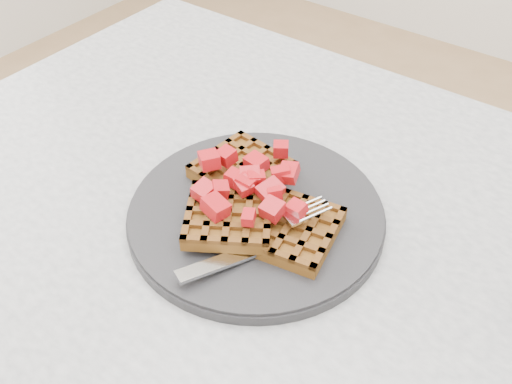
% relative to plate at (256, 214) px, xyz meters
% --- Properties ---
extents(table, '(1.20, 0.80, 0.75)m').
position_rel_plate_xyz_m(table, '(0.13, -0.03, -0.12)').
color(table, beige).
rests_on(table, ground).
extents(plate, '(0.28, 0.28, 0.02)m').
position_rel_plate_xyz_m(plate, '(0.00, 0.00, 0.00)').
color(plate, black).
rests_on(plate, table).
extents(waffles, '(0.20, 0.19, 0.03)m').
position_rel_plate_xyz_m(waffles, '(0.00, -0.00, 0.02)').
color(waffles, brown).
rests_on(waffles, plate).
extents(strawberry_pile, '(0.15, 0.15, 0.02)m').
position_rel_plate_xyz_m(strawberry_pile, '(0.00, 0.00, 0.05)').
color(strawberry_pile, '#A40A13').
rests_on(strawberry_pile, waffles).
extents(fork, '(0.09, 0.17, 0.02)m').
position_rel_plate_xyz_m(fork, '(0.04, -0.04, 0.02)').
color(fork, silver).
rests_on(fork, plate).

